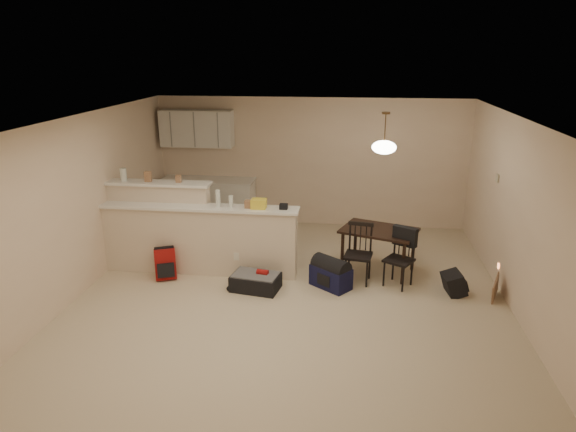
% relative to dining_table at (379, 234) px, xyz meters
% --- Properties ---
extents(room, '(7.00, 7.02, 2.50)m').
position_rel_dining_table_xyz_m(room, '(-1.25, -1.29, 0.64)').
color(room, beige).
rests_on(room, ground).
extents(breakfast_bar, '(3.08, 0.58, 1.39)m').
position_rel_dining_table_xyz_m(breakfast_bar, '(-3.01, -0.30, -0.00)').
color(breakfast_bar, beige).
rests_on(breakfast_bar, ground).
extents(upper_cabinets, '(1.40, 0.34, 0.70)m').
position_rel_dining_table_xyz_m(upper_cabinets, '(-3.45, 2.03, 1.29)').
color(upper_cabinets, white).
rests_on(upper_cabinets, room).
extents(kitchen_counter, '(1.80, 0.60, 0.90)m').
position_rel_dining_table_xyz_m(kitchen_counter, '(-3.25, 1.90, -0.16)').
color(kitchen_counter, white).
rests_on(kitchen_counter, ground).
extents(thermostat, '(0.02, 0.12, 0.12)m').
position_rel_dining_table_xyz_m(thermostat, '(1.73, 0.26, 0.89)').
color(thermostat, beige).
rests_on(thermostat, room).
extents(jar, '(0.10, 0.10, 0.20)m').
position_rel_dining_table_xyz_m(jar, '(-4.00, -0.17, 0.88)').
color(jar, silver).
rests_on(jar, breakfast_bar).
extents(cereal_box, '(0.10, 0.07, 0.16)m').
position_rel_dining_table_xyz_m(cereal_box, '(-3.60, -0.17, 0.86)').
color(cereal_box, '#966C4D').
rests_on(cereal_box, breakfast_bar).
extents(small_box, '(0.08, 0.06, 0.12)m').
position_rel_dining_table_xyz_m(small_box, '(-3.11, -0.17, 0.84)').
color(small_box, '#966C4D').
rests_on(small_box, breakfast_bar).
extents(bottle_a, '(0.07, 0.07, 0.26)m').
position_rel_dining_table_xyz_m(bottle_a, '(-2.44, -0.39, 0.61)').
color(bottle_a, silver).
rests_on(bottle_a, breakfast_bar).
extents(bottle_b, '(0.06, 0.06, 0.18)m').
position_rel_dining_table_xyz_m(bottle_b, '(-2.24, -0.39, 0.57)').
color(bottle_b, silver).
rests_on(bottle_b, breakfast_bar).
extents(bag_lump, '(0.22, 0.18, 0.14)m').
position_rel_dining_table_xyz_m(bag_lump, '(-1.82, -0.39, 0.55)').
color(bag_lump, '#966C4D').
rests_on(bag_lump, breakfast_bar).
extents(pouch, '(0.12, 0.10, 0.08)m').
position_rel_dining_table_xyz_m(pouch, '(-1.44, -0.39, 0.52)').
color(pouch, '#966C4D').
rests_on(pouch, breakfast_bar).
extents(extra_item_x, '(0.12, 0.10, 0.12)m').
position_rel_dining_table_xyz_m(extra_item_x, '(-1.97, -0.39, 0.54)').
color(extra_item_x, '#966C4D').
rests_on(extra_item_x, breakfast_bar).
extents(dining_table, '(1.30, 1.08, 0.70)m').
position_rel_dining_table_xyz_m(dining_table, '(0.00, 0.00, 0.00)').
color(dining_table, black).
rests_on(dining_table, ground).
extents(pendant_lamp, '(0.36, 0.36, 0.62)m').
position_rel_dining_table_xyz_m(pendant_lamp, '(0.00, 0.00, 1.38)').
color(pendant_lamp, brown).
rests_on(pendant_lamp, room).
extents(dining_chair_near, '(0.45, 0.43, 0.90)m').
position_rel_dining_table_xyz_m(dining_chair_near, '(-0.31, -0.44, -0.16)').
color(dining_chair_near, black).
rests_on(dining_chair_near, ground).
extents(dining_chair_far, '(0.51, 0.50, 0.86)m').
position_rel_dining_table_xyz_m(dining_chair_far, '(0.28, -0.51, -0.18)').
color(dining_chair_far, black).
rests_on(dining_chair_far, ground).
extents(suitcase, '(0.74, 0.55, 0.23)m').
position_rel_dining_table_xyz_m(suitcase, '(-1.79, -0.89, -0.50)').
color(suitcase, black).
rests_on(suitcase, ground).
extents(red_backpack, '(0.36, 0.30, 0.47)m').
position_rel_dining_table_xyz_m(red_backpack, '(-3.23, -0.68, -0.38)').
color(red_backpack, maroon).
rests_on(red_backpack, ground).
extents(navy_duffel, '(0.66, 0.61, 0.32)m').
position_rel_dining_table_xyz_m(navy_duffel, '(-0.71, -0.68, -0.45)').
color(navy_duffel, '#111338').
rests_on(navy_duffel, ground).
extents(black_daypack, '(0.29, 0.38, 0.31)m').
position_rel_dining_table_xyz_m(black_daypack, '(1.06, -0.68, -0.46)').
color(black_daypack, black).
rests_on(black_daypack, ground).
extents(cardboard_sheet, '(0.18, 0.39, 0.32)m').
position_rel_dining_table_xyz_m(cardboard_sheet, '(1.60, -0.79, -0.45)').
color(cardboard_sheet, '#966C4D').
rests_on(cardboard_sheet, ground).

